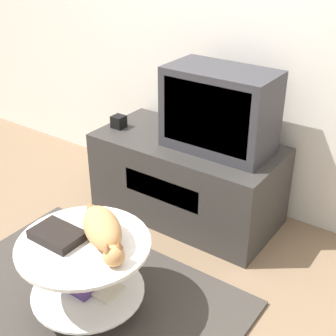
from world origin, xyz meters
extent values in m
plane|color=#7F664C|center=(0.00, 0.00, 0.00)|extent=(12.00, 12.00, 0.00)
cube|color=silver|center=(0.00, 1.48, 1.30)|extent=(8.00, 0.05, 2.60)
cube|color=#3D3833|center=(0.00, 0.00, 0.01)|extent=(1.58, 1.24, 0.02)
cube|color=#33302D|center=(-0.04, 1.10, 0.27)|extent=(1.21, 0.59, 0.54)
cube|color=black|center=(-0.04, 0.81, 0.32)|extent=(0.54, 0.01, 0.15)
cube|color=#333338|center=(0.17, 1.13, 0.79)|extent=(0.64, 0.36, 0.50)
cube|color=black|center=(0.17, 0.95, 0.80)|extent=(0.55, 0.01, 0.39)
cube|color=black|center=(-0.54, 1.02, 0.58)|extent=(0.08, 0.08, 0.08)
cylinder|color=#B2B2B7|center=(0.06, 0.05, 0.03)|extent=(0.27, 0.27, 0.01)
cylinder|color=#B7B7BC|center=(0.06, 0.05, 0.22)|extent=(0.04, 0.04, 0.40)
cylinder|color=white|center=(0.06, 0.05, 0.14)|extent=(0.56, 0.56, 0.01)
cylinder|color=white|center=(0.06, 0.05, 0.43)|extent=(0.64, 0.64, 0.02)
cube|color=#51387A|center=(0.01, 0.03, 0.17)|extent=(0.22, 0.12, 0.04)
cube|color=beige|center=(0.12, 0.09, 0.16)|extent=(0.20, 0.14, 0.02)
cube|color=black|center=(-0.05, 0.00, 0.46)|extent=(0.24, 0.17, 0.04)
ellipsoid|color=tan|center=(0.13, 0.12, 0.51)|extent=(0.36, 0.31, 0.15)
sphere|color=tan|center=(0.29, 0.01, 0.49)|extent=(0.10, 0.10, 0.10)
cone|color=#996038|center=(0.30, 0.04, 0.54)|extent=(0.04, 0.04, 0.04)
cone|color=#996038|center=(0.27, -0.01, 0.54)|extent=(0.04, 0.04, 0.04)
ellipsoid|color=#996038|center=(-0.05, 0.23, 0.47)|extent=(0.15, 0.11, 0.05)
camera|label=1|loc=(1.41, -1.17, 1.78)|focal=50.00mm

